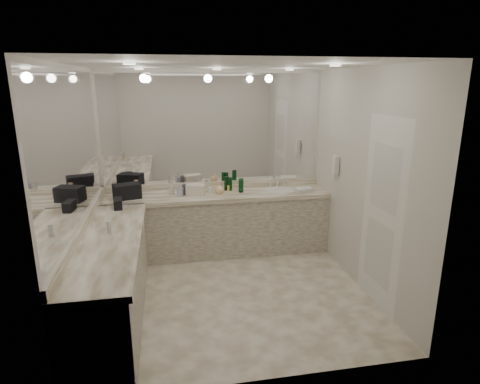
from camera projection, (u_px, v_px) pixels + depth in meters
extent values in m
plane|color=beige|center=(230.00, 292.00, 4.80)|extent=(3.20, 3.20, 0.00)
plane|color=white|center=(229.00, 65.00, 4.11)|extent=(3.20, 3.20, 0.00)
cube|color=beige|center=(213.00, 162.00, 5.88)|extent=(3.20, 0.02, 2.60)
cube|color=beige|center=(78.00, 194.00, 4.17)|extent=(0.02, 3.00, 2.60)
cube|color=beige|center=(363.00, 181.00, 4.73)|extent=(0.02, 3.00, 2.60)
cube|color=beige|center=(217.00, 225.00, 5.83)|extent=(3.20, 0.60, 0.84)
cube|color=white|center=(217.00, 195.00, 5.70)|extent=(3.20, 0.64, 0.06)
cube|color=beige|center=(111.00, 282.00, 4.18)|extent=(0.60, 2.40, 0.84)
cube|color=white|center=(109.00, 241.00, 4.06)|extent=(0.64, 2.42, 0.06)
cube|color=white|center=(214.00, 185.00, 5.95)|extent=(3.20, 0.04, 0.10)
cube|color=white|center=(83.00, 226.00, 4.27)|extent=(0.04, 3.00, 0.10)
cube|color=white|center=(213.00, 129.00, 5.74)|extent=(3.12, 0.01, 1.55)
cube|color=white|center=(74.00, 149.00, 4.05)|extent=(0.01, 2.92, 1.55)
cylinder|color=white|center=(281.00, 190.00, 5.87)|extent=(0.44, 0.44, 0.03)
cube|color=silver|center=(277.00, 182.00, 6.05)|extent=(0.24, 0.16, 0.14)
cube|color=white|center=(335.00, 165.00, 5.38)|extent=(0.06, 0.10, 0.24)
cube|color=white|center=(382.00, 214.00, 4.33)|extent=(0.02, 0.82, 2.10)
cube|color=black|center=(127.00, 191.00, 5.43)|extent=(0.40, 0.31, 0.20)
cube|color=black|center=(118.00, 203.00, 5.01)|extent=(0.13, 0.24, 0.12)
cube|color=beige|center=(196.00, 190.00, 5.60)|extent=(0.28, 0.21, 0.15)
cube|color=white|center=(304.00, 189.00, 5.83)|extent=(0.27, 0.21, 0.04)
cylinder|color=white|center=(109.00, 227.00, 4.19)|extent=(0.05, 0.05, 0.12)
imported|color=beige|center=(171.00, 187.00, 5.61)|extent=(0.10, 0.10, 0.21)
imported|color=#B5B2CB|center=(180.00, 190.00, 5.54)|extent=(0.10, 0.10, 0.17)
imported|color=#F4C38D|center=(219.00, 188.00, 5.65)|extent=(0.15, 0.15, 0.16)
cylinder|color=#0D4E21|center=(241.00, 185.00, 5.74)|extent=(0.07, 0.07, 0.20)
cylinder|color=#0D4E21|center=(226.00, 183.00, 5.84)|extent=(0.06, 0.06, 0.20)
cylinder|color=#0D4E21|center=(230.00, 184.00, 5.82)|extent=(0.07, 0.07, 0.19)
cylinder|color=white|center=(210.00, 190.00, 5.71)|extent=(0.06, 0.06, 0.08)
cylinder|color=#F2D84C|center=(229.00, 188.00, 5.82)|extent=(0.05, 0.05, 0.08)
cylinder|color=silver|center=(199.00, 189.00, 5.68)|extent=(0.05, 0.05, 0.13)
cylinder|color=#3F3F4C|center=(184.00, 189.00, 5.62)|extent=(0.06, 0.06, 0.15)
cylinder|color=#E0B28C|center=(129.00, 193.00, 5.50)|extent=(0.05, 0.05, 0.10)
cylinder|color=#E0B28C|center=(135.00, 190.00, 5.61)|extent=(0.06, 0.06, 0.14)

